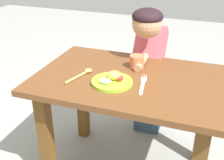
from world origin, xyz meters
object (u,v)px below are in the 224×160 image
at_px(fork, 143,84).
at_px(spoon, 83,74).
at_px(drinking_cup, 136,62).
at_px(person, 148,66).
at_px(plate, 112,81).

distance_m(fork, spoon, 0.35).
relative_size(spoon, drinking_cup, 2.56).
bearing_deg(person, plate, 79.97).
bearing_deg(spoon, fork, -74.54).
distance_m(drinking_cup, person, 0.28).
height_order(drinking_cup, person, person).
relative_size(plate, fork, 0.95).
height_order(spoon, person, person).
xyz_separation_m(fork, person, (-0.07, 0.45, -0.09)).
distance_m(plate, fork, 0.16).
relative_size(spoon, person, 0.21).
bearing_deg(plate, fork, 12.36).
distance_m(plate, spoon, 0.19).
distance_m(fork, drinking_cup, 0.23).
xyz_separation_m(fork, spoon, (-0.35, 0.01, 0.01)).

